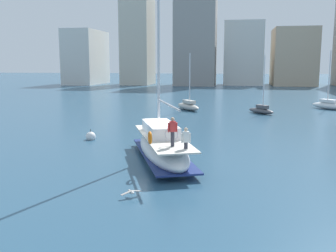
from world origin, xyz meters
name	(u,v)px	position (x,y,z in m)	size (l,w,h in m)	color
ground_plane	(155,155)	(0.00, 0.00, 0.00)	(400.00, 400.00, 0.00)	#284C66
main_sailboat	(162,145)	(0.67, -1.17, 0.92)	(5.73, 9.82, 13.93)	white
moored_sloop_near	(188,106)	(-0.77, 24.44, 0.56)	(3.99, 5.12, 7.10)	#B7B2A8
moored_sloop_far	(330,105)	(17.14, 28.30, 0.56)	(4.51, 4.74, 7.47)	white
moored_catamaran	(261,110)	(8.13, 22.36, 0.48)	(3.24, 3.63, 6.82)	#4C4C51
seagull	(131,192)	(0.54, -7.97, 0.24)	(0.82, 0.80, 0.17)	silver
mooring_buoy	(91,137)	(-5.98, 4.14, 0.23)	(0.77, 0.77, 0.98)	silver
waterfront_buildings	(243,43)	(7.05, 82.26, 11.09)	(84.59, 19.02, 27.86)	silver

